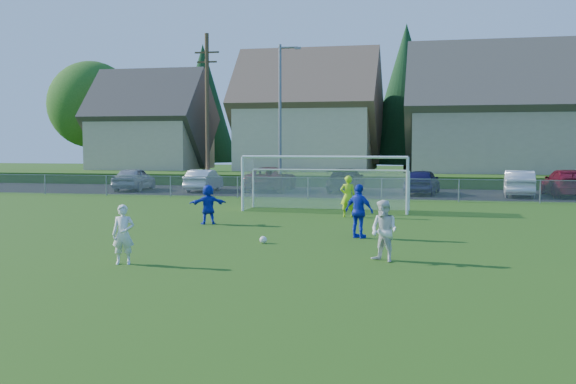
# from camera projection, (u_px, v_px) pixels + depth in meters

# --- Properties ---
(ground) EXTENTS (160.00, 160.00, 0.00)m
(ground) POSITION_uv_depth(u_px,v_px,m) (210.00, 280.00, 14.90)
(ground) COLOR #193D0C
(ground) RESTS_ON ground
(asphalt_lot) EXTENTS (60.00, 60.00, 0.00)m
(asphalt_lot) POSITION_uv_depth(u_px,v_px,m) (356.00, 193.00, 41.68)
(asphalt_lot) COLOR black
(asphalt_lot) RESTS_ON ground
(grass_embankment) EXTENTS (70.00, 6.00, 0.80)m
(grass_embankment) POSITION_uv_depth(u_px,v_px,m) (368.00, 180.00, 48.95)
(grass_embankment) COLOR #1E420F
(grass_embankment) RESTS_ON ground
(soccer_ball) EXTENTS (0.22, 0.22, 0.22)m
(soccer_ball) POSITION_uv_depth(u_px,v_px,m) (263.00, 240.00, 20.42)
(soccer_ball) COLOR white
(soccer_ball) RESTS_ON ground
(player_white_a) EXTENTS (0.62, 0.48, 1.50)m
(player_white_a) POSITION_uv_depth(u_px,v_px,m) (123.00, 234.00, 16.84)
(player_white_a) COLOR white
(player_white_a) RESTS_ON ground
(player_white_b) EXTENTS (0.97, 0.93, 1.58)m
(player_white_b) POSITION_uv_depth(u_px,v_px,m) (384.00, 231.00, 17.20)
(player_white_b) COLOR white
(player_white_b) RESTS_ON ground
(player_blue_a) EXTENTS (1.10, 0.83, 1.73)m
(player_blue_a) POSITION_uv_depth(u_px,v_px,m) (359.00, 211.00, 21.50)
(player_blue_a) COLOR #142CC1
(player_blue_a) RESTS_ON ground
(player_blue_b) EXTENTS (1.43, 1.01, 1.49)m
(player_blue_b) POSITION_uv_depth(u_px,v_px,m) (208.00, 204.00, 25.28)
(player_blue_b) COLOR #142CC1
(player_blue_b) RESTS_ON ground
(goalkeeper) EXTENTS (0.69, 0.52, 1.72)m
(goalkeeper) POSITION_uv_depth(u_px,v_px,m) (348.00, 196.00, 27.70)
(goalkeeper) COLOR #AEEA1B
(goalkeeper) RESTS_ON ground
(car_a) EXTENTS (2.13, 4.49, 1.48)m
(car_a) POSITION_uv_depth(u_px,v_px,m) (134.00, 179.00, 43.65)
(car_a) COLOR #999CA0
(car_a) RESTS_ON ground
(car_b) EXTENTS (1.66, 4.24, 1.38)m
(car_b) POSITION_uv_depth(u_px,v_px,m) (204.00, 180.00, 42.90)
(car_b) COLOR white
(car_b) RESTS_ON ground
(car_c) EXTENTS (2.70, 5.59, 1.53)m
(car_c) POSITION_uv_depth(u_px,v_px,m) (271.00, 179.00, 43.05)
(car_c) COLOR #530915
(car_c) RESTS_ON ground
(car_d) EXTENTS (2.28, 5.20, 1.49)m
(car_d) POSITION_uv_depth(u_px,v_px,m) (346.00, 180.00, 42.01)
(car_d) COLOR black
(car_d) RESTS_ON ground
(car_e) EXTENTS (2.26, 4.64, 1.53)m
(car_e) POSITION_uv_depth(u_px,v_px,m) (422.00, 182.00, 40.16)
(car_e) COLOR #151343
(car_e) RESTS_ON ground
(car_f) EXTENTS (1.87, 4.63, 1.49)m
(car_f) POSITION_uv_depth(u_px,v_px,m) (519.00, 183.00, 38.63)
(car_f) COLOR silver
(car_f) RESTS_ON ground
(car_g) EXTENTS (2.44, 5.44, 1.55)m
(car_g) POSITION_uv_depth(u_px,v_px,m) (566.00, 183.00, 38.57)
(car_g) COLOR maroon
(car_g) RESTS_ON ground
(soccer_goal) EXTENTS (7.42, 1.90, 2.50)m
(soccer_goal) POSITION_uv_depth(u_px,v_px,m) (327.00, 175.00, 30.41)
(soccer_goal) COLOR white
(soccer_goal) RESTS_ON ground
(chainlink_fence) EXTENTS (52.06, 0.06, 1.20)m
(chainlink_fence) POSITION_uv_depth(u_px,v_px,m) (344.00, 188.00, 36.28)
(chainlink_fence) COLOR gray
(chainlink_fence) RESTS_ON ground
(streetlight) EXTENTS (1.38, 0.18, 9.00)m
(streetlight) POSITION_uv_depth(u_px,v_px,m) (281.00, 114.00, 40.83)
(streetlight) COLOR slate
(streetlight) RESTS_ON ground
(utility_pole) EXTENTS (1.60, 0.26, 10.00)m
(utility_pole) POSITION_uv_depth(u_px,v_px,m) (207.00, 110.00, 42.88)
(utility_pole) COLOR #473321
(utility_pole) RESTS_ON ground
(houses_row) EXTENTS (53.90, 11.45, 13.27)m
(houses_row) POSITION_uv_depth(u_px,v_px,m) (402.00, 91.00, 55.29)
(houses_row) COLOR tan
(houses_row) RESTS_ON ground
(tree_row) EXTENTS (65.98, 12.36, 13.80)m
(tree_row) POSITION_uv_depth(u_px,v_px,m) (396.00, 101.00, 61.63)
(tree_row) COLOR #382616
(tree_row) RESTS_ON ground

